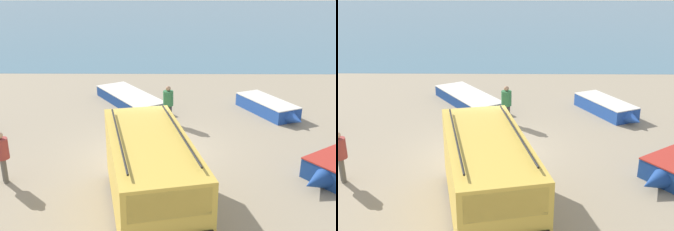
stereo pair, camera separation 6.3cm
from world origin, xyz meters
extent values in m
plane|color=gray|center=(0.00, 0.00, 0.00)|extent=(200.00, 200.00, 0.00)
cube|color=#477084|center=(0.00, 52.00, 0.00)|extent=(120.00, 80.00, 0.01)
cube|color=gold|center=(0.10, -3.96, 1.26)|extent=(2.96, 5.25, 1.95)
cube|color=#1E232D|center=(0.62, -6.35, 1.84)|extent=(1.68, 0.43, 0.62)
cylinder|color=black|center=(0.58, -2.28, 0.40)|extent=(0.39, 0.82, 0.79)
cylinder|color=black|center=(-1.06, -2.65, 0.40)|extent=(0.39, 0.82, 0.79)
cylinder|color=black|center=(0.83, -3.80, 2.35)|extent=(0.93, 3.97, 0.05)
cylinder|color=black|center=(-0.64, -4.12, 2.35)|extent=(0.93, 3.97, 0.05)
cube|color=#234CA3|center=(5.07, 4.42, 0.29)|extent=(2.51, 3.42, 0.58)
cone|color=#234CA3|center=(5.91, 2.67, 0.29)|extent=(0.80, 0.87, 0.55)
cube|color=silver|center=(5.07, 4.42, 0.52)|extent=(1.14, 0.68, 0.05)
cube|color=silver|center=(5.07, 4.42, 0.60)|extent=(2.54, 3.45, 0.04)
cube|color=navy|center=(-1.45, 5.70, 0.25)|extent=(3.78, 4.64, 0.49)
cone|color=navy|center=(0.04, 3.40, 0.25)|extent=(0.93, 1.08, 0.47)
cube|color=silver|center=(-1.45, 5.70, 0.43)|extent=(1.34, 0.96, 0.05)
cube|color=silver|center=(-1.45, 5.70, 0.51)|extent=(3.82, 4.68, 0.04)
cone|color=navy|center=(4.87, -2.72, 0.32)|extent=(1.03, 0.97, 0.61)
cylinder|color=#5B564C|center=(-4.44, -2.28, 0.40)|extent=(0.15, 0.15, 0.80)
cylinder|color=#5B564C|center=(-4.53, -2.14, 0.40)|extent=(0.15, 0.15, 0.80)
cylinder|color=#993833|center=(-4.49, -2.21, 1.12)|extent=(0.44, 0.44, 0.64)
cylinder|color=#38383D|center=(0.42, 2.99, 0.40)|extent=(0.15, 0.15, 0.80)
cylinder|color=#38383D|center=(0.58, 3.00, 0.40)|extent=(0.15, 0.15, 0.80)
cylinder|color=#2D6B3D|center=(0.50, 3.00, 1.12)|extent=(0.44, 0.44, 0.64)
sphere|color=tan|center=(0.50, 3.00, 1.55)|extent=(0.22, 0.22, 0.22)
camera|label=1|loc=(0.65, -12.94, 6.04)|focal=42.00mm
camera|label=2|loc=(0.72, -12.94, 6.04)|focal=42.00mm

